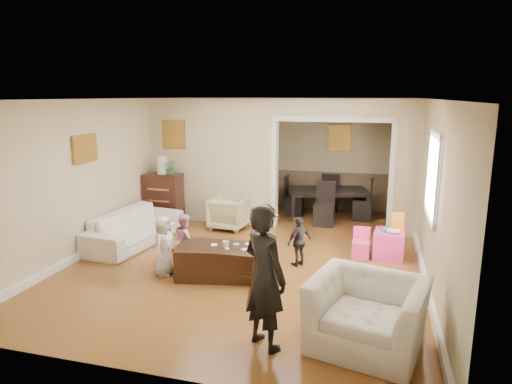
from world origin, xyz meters
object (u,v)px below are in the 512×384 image
(sofa, at_px, (135,228))
(child_kneel_a, at_px, (163,246))
(coffee_table, at_px, (221,261))
(child_kneel_b, at_px, (185,240))
(adult_person, at_px, (265,277))
(dining_table, at_px, (328,204))
(coffee_cup, at_px, (226,244))
(armchair_front, at_px, (367,314))
(dresser, at_px, (164,199))
(play_table, at_px, (389,245))
(child_toddler, at_px, (299,241))
(table_lamp, at_px, (162,165))
(cyan_cup, at_px, (384,229))
(armchair_back, at_px, (229,213))

(sofa, bearing_deg, child_kneel_a, -129.41)
(coffee_table, bearing_deg, child_kneel_b, 156.80)
(adult_person, height_order, child_kneel_b, adult_person)
(sofa, distance_m, dining_table, 4.20)
(sofa, distance_m, coffee_table, 2.27)
(coffee_cup, bearing_deg, adult_person, -58.37)
(armchair_front, bearing_deg, coffee_table, 160.73)
(armchair_front, bearing_deg, child_kneel_b, 162.95)
(sofa, xyz_separation_m, child_kneel_b, (1.32, -0.73, 0.12))
(dresser, bearing_deg, coffee_table, -48.55)
(play_table, xyz_separation_m, child_toddler, (-1.38, -0.73, 0.17))
(table_lamp, xyz_separation_m, child_kneel_b, (1.43, -2.11, -0.82))
(child_kneel_b, bearing_deg, child_kneel_a, 129.91)
(sofa, xyz_separation_m, adult_person, (3.11, -2.70, 0.49))
(coffee_table, height_order, child_kneel_b, child_kneel_b)
(dresser, bearing_deg, adult_person, -51.65)
(child_kneel_a, bearing_deg, cyan_cup, -65.19)
(armchair_back, bearing_deg, child_toddler, 140.62)
(child_toddler, bearing_deg, child_kneel_b, -37.24)
(armchair_front, xyz_separation_m, child_toddler, (-1.10, 2.15, 0.02))
(dresser, distance_m, child_kneel_a, 2.87)
(armchair_back, bearing_deg, adult_person, 117.71)
(armchair_front, distance_m, table_lamp, 5.80)
(child_kneel_b, relative_size, child_toddler, 1.05)
(armchair_front, bearing_deg, child_toddler, 130.91)
(child_toddler, bearing_deg, dining_table, -143.72)
(adult_person, bearing_deg, armchair_front, -131.40)
(coffee_table, distance_m, play_table, 2.85)
(sofa, height_order, dresser, dresser)
(dining_table, height_order, adult_person, adult_person)
(coffee_table, relative_size, play_table, 2.67)
(child_toddler, bearing_deg, cyan_cup, 156.42)
(table_lamp, bearing_deg, armchair_back, -1.08)
(sofa, xyz_separation_m, child_toddler, (3.07, -0.28, 0.10))
(adult_person, relative_size, child_kneel_b, 1.89)
(armchair_front, height_order, child_kneel_a, child_kneel_a)
(armchair_back, distance_m, child_toddler, 2.38)
(sofa, bearing_deg, child_toddler, -89.28)
(armchair_back, height_order, child_toddler, child_toddler)
(play_table, relative_size, adult_person, 0.30)
(armchair_back, height_order, coffee_cup, armchair_back)
(armchair_back, relative_size, table_lamp, 1.95)
(cyan_cup, relative_size, child_kneel_b, 0.10)
(dresser, xyz_separation_m, play_table, (4.57, -0.93, -0.30))
(child_kneel_b, bearing_deg, coffee_table, -144.86)
(coffee_cup, bearing_deg, child_toddler, 40.10)
(coffee_cup, bearing_deg, table_lamp, 132.17)
(child_kneel_a, bearing_deg, child_kneel_b, -20.09)
(cyan_cup, relative_size, adult_person, 0.05)
(coffee_table, xyz_separation_m, adult_person, (1.09, -1.66, 0.55))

